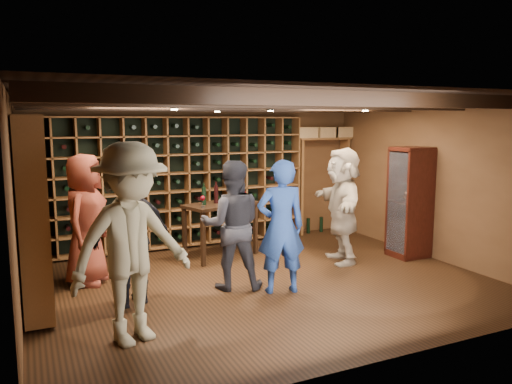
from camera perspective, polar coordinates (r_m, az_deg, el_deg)
name	(u,v)px	position (r m, az deg, el deg)	size (l,w,h in m)	color
ground	(263,282)	(6.96, 0.86, -10.25)	(6.00, 6.00, 0.00)	#321C0E
room_shell	(262,103)	(6.65, 0.71, 10.08)	(6.00, 6.00, 6.00)	brown
wine_rack_back	(177,182)	(8.66, -9.01, 1.13)	(4.65, 0.30, 2.20)	brown
wine_rack_left	(32,205)	(6.84, -24.26, -1.37)	(0.30, 2.65, 2.20)	brown
crate_shelf	(323,153)	(9.82, 7.67, 4.44)	(1.20, 0.32, 2.07)	brown
display_cabinet	(410,204)	(8.41, 17.15, -1.37)	(0.55, 0.50, 1.75)	#38110B
man_blue_shirt	(281,227)	(6.37, 2.86, -3.98)	(0.63, 0.41, 1.72)	navy
man_grey_suit	(232,225)	(6.53, -2.78, -3.80)	(0.82, 0.64, 1.69)	black
guest_red_floral	(85,219)	(7.08, -18.95, -2.99)	(0.86, 0.56, 1.77)	maroon
guest_woman_black	(132,238)	(6.13, -13.94, -5.10)	(0.96, 0.40, 1.64)	black
guest_khaki	(132,244)	(5.06, -14.03, -5.79)	(1.29, 0.74, 2.00)	#7E7657
guest_beige	(342,205)	(7.85, 9.85, -1.50)	(1.66, 0.53, 1.79)	tan
tasting_table	(220,210)	(8.03, -4.08, -2.01)	(1.30, 0.92, 1.16)	black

